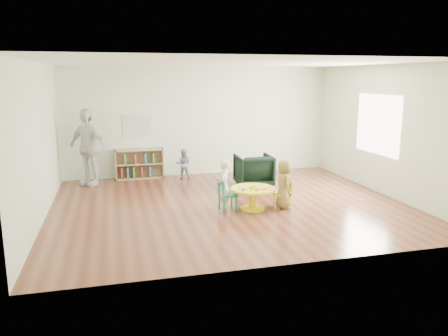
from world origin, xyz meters
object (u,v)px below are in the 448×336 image
(armchair, at_px, (254,171))
(toddler, at_px, (183,164))
(child_right, at_px, (284,184))
(adult_caretaker, at_px, (88,147))
(activity_table, at_px, (253,194))
(kid_chair_right, at_px, (284,192))
(kid_chair_left, at_px, (226,194))
(bookshelf, at_px, (139,164))
(child_left, at_px, (224,186))

(armchair, bearing_deg, toddler, -36.31)
(child_right, relative_size, toddler, 1.26)
(toddler, bearing_deg, adult_caretaker, 15.28)
(activity_table, height_order, kid_chair_right, kid_chair_right)
(kid_chair_right, xyz_separation_m, adult_caretaker, (-3.82, 2.85, 0.62))
(adult_caretaker, bearing_deg, kid_chair_left, -6.30)
(kid_chair_left, xyz_separation_m, kid_chair_right, (1.18, -0.07, -0.03))
(bookshelf, xyz_separation_m, armchair, (2.56, -1.53, 0.01))
(activity_table, xyz_separation_m, child_right, (0.61, -0.06, 0.19))
(kid_chair_left, xyz_separation_m, child_right, (1.13, -0.16, 0.16))
(child_left, xyz_separation_m, toddler, (-0.32, 2.87, -0.11))
(kid_chair_left, bearing_deg, adult_caretaker, -141.93)
(armchair, distance_m, child_left, 2.06)
(adult_caretaker, bearing_deg, child_left, -7.13)
(child_right, bearing_deg, adult_caretaker, 52.25)
(bookshelf, xyz_separation_m, adult_caretaker, (-1.19, -0.41, 0.55))
(activity_table, xyz_separation_m, toddler, (-0.89, 2.93, 0.09))
(kid_chair_right, xyz_separation_m, child_right, (-0.05, -0.09, 0.19))
(kid_chair_left, distance_m, child_left, 0.18)
(activity_table, xyz_separation_m, adult_caretaker, (-3.16, 2.88, 0.61))
(bookshelf, height_order, toddler, toddler)
(adult_caretaker, bearing_deg, child_right, 2.25)
(kid_chair_left, distance_m, child_right, 1.15)
(activity_table, distance_m, child_left, 0.60)
(kid_chair_right, height_order, toddler, toddler)
(armchair, relative_size, child_left, 0.84)
(child_left, bearing_deg, activity_table, 106.63)
(kid_chair_left, bearing_deg, child_left, -61.41)
(armchair, bearing_deg, child_right, 92.61)
(adult_caretaker, bearing_deg, armchair, 23.58)
(kid_chair_left, relative_size, adult_caretaker, 0.33)
(child_right, bearing_deg, kid_chair_right, -30.03)
(kid_chair_right, height_order, bookshelf, bookshelf)
(activity_table, bearing_deg, armchair, 71.33)
(toddler, xyz_separation_m, adult_caretaker, (-2.28, -0.05, 0.53))
(toddler, bearing_deg, child_left, 110.24)
(kid_chair_right, distance_m, child_left, 1.25)
(activity_table, xyz_separation_m, bookshelf, (-1.97, 3.29, 0.07))
(bookshelf, height_order, child_left, child_left)
(kid_chair_left, height_order, child_left, child_left)
(child_right, bearing_deg, kid_chair_left, 82.30)
(adult_caretaker, bearing_deg, activity_table, -2.10)
(child_left, height_order, toddler, child_left)
(toddler, bearing_deg, kid_chair_left, 111.24)
(bookshelf, height_order, child_right, child_right)
(kid_chair_left, distance_m, adult_caretaker, 3.88)
(activity_table, height_order, bookshelf, bookshelf)
(bookshelf, relative_size, armchair, 1.44)
(activity_table, height_order, kid_chair_left, kid_chair_left)
(activity_table, distance_m, armchair, 1.86)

